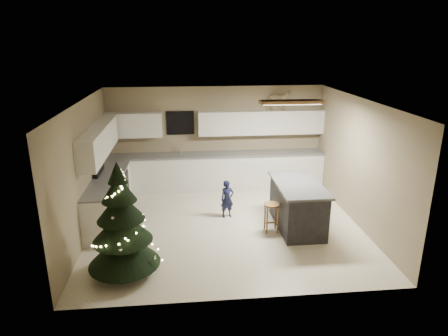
{
  "coord_description": "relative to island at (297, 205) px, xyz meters",
  "views": [
    {
      "loc": [
        -0.8,
        -7.54,
        3.72
      ],
      "look_at": [
        0.0,
        0.35,
        1.15
      ],
      "focal_mm": 32.0,
      "sensor_mm": 36.0,
      "label": 1
    }
  ],
  "objects": [
    {
      "name": "toddler",
      "position": [
        -1.38,
        0.62,
        -0.06
      ],
      "size": [
        0.35,
        0.28,
        0.83
      ],
      "primitive_type": "imported",
      "rotation": [
        0.0,
        0.0,
        0.29
      ],
      "color": "#0F1235",
      "rests_on": "ground_plane"
    },
    {
      "name": "christmas_tree",
      "position": [
        -3.31,
        -1.41,
        0.32
      ],
      "size": [
        1.22,
        1.17,
        1.94
      ],
      "rotation": [
        0.0,
        0.0,
        -0.27
      ],
      "color": "#3F2816",
      "rests_on": "ground_plane"
    },
    {
      "name": "bar_stool",
      "position": [
        -0.57,
        -0.15,
        -0.03
      ],
      "size": [
        0.31,
        0.31,
        0.6
      ],
      "rotation": [
        0.0,
        0.0,
        0.17
      ],
      "color": "brown",
      "rests_on": "ground_plane"
    },
    {
      "name": "cabinetry",
      "position": [
        -2.37,
        1.84,
        0.28
      ],
      "size": [
        5.5,
        3.2,
        2.0
      ],
      "color": "silver",
      "rests_on": "ground_plane"
    },
    {
      "name": "island",
      "position": [
        0.0,
        0.0,
        0.0
      ],
      "size": [
        0.9,
        1.7,
        0.95
      ],
      "color": "black",
      "rests_on": "ground_plane"
    },
    {
      "name": "rocking_horse",
      "position": [
        0.11,
        2.52,
        1.78
      ],
      "size": [
        0.61,
        0.36,
        0.5
      ],
      "rotation": [
        0.0,
        0.0,
        1.39
      ],
      "color": "brown",
      "rests_on": "cabinetry"
    },
    {
      "name": "ground_plane",
      "position": [
        -1.46,
        0.19,
        -0.48
      ],
      "size": [
        5.5,
        5.5,
        0.0
      ],
      "primitive_type": "plane",
      "color": "beige"
    },
    {
      "name": "room_shell",
      "position": [
        -1.43,
        0.2,
        1.27
      ],
      "size": [
        5.52,
        5.02,
        2.61
      ],
      "color": "gray",
      "rests_on": "ground_plane"
    }
  ]
}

